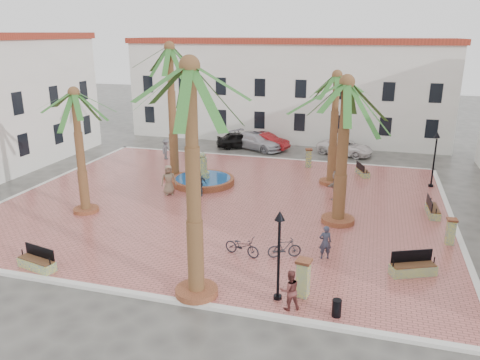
{
  "coord_description": "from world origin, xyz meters",
  "views": [
    {
      "loc": [
        8.37,
        -25.5,
        9.98
      ],
      "look_at": [
        1.0,
        0.0,
        1.6
      ],
      "focal_mm": 35.0,
      "sensor_mm": 36.0,
      "label": 1
    }
  ],
  "objects": [
    {
      "name": "bicycle_a",
      "position": [
        3.03,
        -6.66,
        0.61
      ],
      "size": [
        1.86,
        1.01,
        0.92
      ],
      "primitive_type": "imported",
      "rotation": [
        0.0,
        0.0,
        1.33
      ],
      "color": "black",
      "rests_on": "plaza"
    },
    {
      "name": "palm_sw",
      "position": [
        -7.13,
        -3.81,
        6.17
      ],
      "size": [
        4.66,
        4.66,
        7.11
      ],
      "color": "brown",
      "rests_on": "plaza"
    },
    {
      "name": "building_north",
      "position": [
        -0.0,
        19.99,
        4.77
      ],
      "size": [
        30.4,
        7.4,
        9.5
      ],
      "color": "white",
      "rests_on": "ground"
    },
    {
      "name": "bollard_se",
      "position": [
        6.26,
        -9.37,
        0.96
      ],
      "size": [
        0.64,
        0.64,
        1.56
      ],
      "rotation": [
        0.0,
        0.0,
        -0.17
      ],
      "color": "#8D9B62",
      "rests_on": "plaza"
    },
    {
      "name": "kerb_w",
      "position": [
        -13.0,
        0.0,
        0.08
      ],
      "size": [
        0.3,
        22.3,
        0.16
      ],
      "primitive_type": "cube",
      "color": "silver",
      "rests_on": "ground"
    },
    {
      "name": "bench_se",
      "position": [
        10.49,
        -6.38,
        0.44
      ],
      "size": [
        2.02,
        1.34,
        1.03
      ],
      "rotation": [
        0.0,
        0.0,
        0.42
      ],
      "color": "#8D9B62",
      "rests_on": "plaza"
    },
    {
      "name": "cyclist_b",
      "position": [
        5.92,
        -10.4,
        0.93
      ],
      "size": [
        0.95,
        0.88,
        1.57
      ],
      "primitive_type": "imported",
      "rotation": [
        0.0,
        0.0,
        3.62
      ],
      "color": "brown",
      "rests_on": "plaza"
    },
    {
      "name": "bench_s",
      "position": [
        -5.2,
        -10.38,
        0.43
      ],
      "size": [
        1.94,
        0.95,
        0.98
      ],
      "rotation": [
        0.0,
        0.0,
        -0.22
      ],
      "color": "#8D9B62",
      "rests_on": "plaza"
    },
    {
      "name": "litter_bin",
      "position": [
        7.65,
        -10.4,
        0.48
      ],
      "size": [
        0.34,
        0.34,
        0.67
      ],
      "primitive_type": "cylinder",
      "color": "black",
      "rests_on": "plaza"
    },
    {
      "name": "car_silver",
      "position": [
        -1.54,
        14.12,
        0.75
      ],
      "size": [
        5.58,
        4.07,
        1.5
      ],
      "primitive_type": "imported",
      "rotation": [
        0.0,
        0.0,
        1.14
      ],
      "color": "silver",
      "rests_on": "ground"
    },
    {
      "name": "palm_ne",
      "position": [
        5.89,
        5.38,
        6.56
      ],
      "size": [
        5.07,
        5.07,
        7.6
      ],
      "color": "brown",
      "rests_on": "plaza"
    },
    {
      "name": "car_white",
      "position": [
        6.21,
        14.26,
        0.65
      ],
      "size": [
        5.09,
        3.41,
        1.3
      ],
      "primitive_type": "imported",
      "rotation": [
        0.0,
        0.0,
        1.28
      ],
      "color": "white",
      "rests_on": "ground"
    },
    {
      "name": "car_black",
      "position": [
        -3.1,
        14.25,
        0.73
      ],
      "size": [
        4.59,
        3.25,
        1.45
      ],
      "primitive_type": "imported",
      "rotation": [
        0.0,
        0.0,
        1.97
      ],
      "color": "black",
      "rests_on": "ground"
    },
    {
      "name": "kerb_s",
      "position": [
        0.0,
        -11.0,
        0.08
      ],
      "size": [
        26.3,
        0.3,
        0.16
      ],
      "primitive_type": "cube",
      "color": "silver",
      "rests_on": "ground"
    },
    {
      "name": "car_red",
      "position": [
        -0.8,
        14.52,
        0.71
      ],
      "size": [
        4.54,
        2.54,
        1.42
      ],
      "primitive_type": "imported",
      "rotation": [
        0.0,
        0.0,
        1.31
      ],
      "color": "maroon",
      "rests_on": "ground"
    },
    {
      "name": "pedestrian_fountain_b",
      "position": [
        -1.83,
        0.6,
        0.96
      ],
      "size": [
        0.96,
        0.44,
        1.61
      ],
      "primitive_type": "imported",
      "rotation": [
        0.0,
        0.0,
        0.05
      ],
      "color": "#33475A",
      "rests_on": "plaza"
    },
    {
      "name": "bollard_n",
      "position": [
        3.83,
        9.03,
        0.89
      ],
      "size": [
        0.62,
        0.62,
        1.44
      ],
      "rotation": [
        0.0,
        0.0,
        0.23
      ],
      "color": "#8D9B62",
      "rests_on": "plaza"
    },
    {
      "name": "palm_s",
      "position": [
        2.23,
        -10.4,
        7.97
      ],
      "size": [
        5.47,
        5.47,
        9.14
      ],
      "color": "brown",
      "rests_on": "plaza"
    },
    {
      "name": "fountain",
      "position": [
        -2.47,
        2.94,
        0.45
      ],
      "size": [
        4.25,
        4.25,
        2.2
      ],
      "color": "brown",
      "rests_on": "plaza"
    },
    {
      "name": "palm_e",
      "position": [
        6.94,
        -1.41,
        6.72
      ],
      "size": [
        5.8,
        5.8,
        7.89
      ],
      "color": "brown",
      "rests_on": "plaza"
    },
    {
      "name": "pedestrian_north",
      "position": [
        -7.6,
        8.19,
        0.99
      ],
      "size": [
        0.71,
        1.13,
        1.69
      ],
      "primitive_type": "imported",
      "rotation": [
        0.0,
        0.0,
        1.49
      ],
      "color": "#505156",
      "rests_on": "plaza"
    },
    {
      "name": "bench_e",
      "position": [
        11.97,
        1.11,
        0.43
      ],
      "size": [
        0.69,
        1.91,
        0.99
      ],
      "rotation": [
        0.0,
        0.0,
        1.63
      ],
      "color": "#8D9B62",
      "rests_on": "plaza"
    },
    {
      "name": "ground",
      "position": [
        0.0,
        0.0,
        0.0
      ],
      "size": [
        120.0,
        120.0,
        0.0
      ],
      "primitive_type": "plane",
      "color": "#56544F",
      "rests_on": "ground"
    },
    {
      "name": "cyclist_a",
      "position": [
        6.72,
        -5.91,
        0.95
      ],
      "size": [
        0.68,
        0.56,
        1.59
      ],
      "primitive_type": "imported",
      "rotation": [
        0.0,
        0.0,
        3.5
      ],
      "color": "#313547",
      "rests_on": "plaza"
    },
    {
      "name": "bench_ne",
      "position": [
        7.89,
        7.99,
        0.4
      ],
      "size": [
        1.1,
        1.74,
        0.88
      ],
      "rotation": [
        0.0,
        0.0,
        1.96
      ],
      "color": "#8D9B62",
      "rests_on": "plaza"
    },
    {
      "name": "bollard_e",
      "position": [
        12.39,
        -2.72,
        0.83
      ],
      "size": [
        0.5,
        0.5,
        1.32
      ],
      "rotation": [
        0.0,
        0.0,
        0.07
      ],
      "color": "#8D9B62",
      "rests_on": "plaza"
    },
    {
      "name": "kerb_n",
      "position": [
        0.0,
        11.0,
        0.08
      ],
      "size": [
        26.3,
        0.3,
        0.16
      ],
      "primitive_type": "cube",
      "color": "silver",
      "rests_on": "ground"
    },
    {
      "name": "lamppost_e",
      "position": [
        12.4,
        6.56,
        2.66
      ],
      "size": [
        0.4,
        0.4,
        3.7
      ],
      "color": "black",
      "rests_on": "plaza"
    },
    {
      "name": "bicycle_b",
      "position": [
        4.94,
        -6.33,
        0.62
      ],
      "size": [
        1.61,
        1.01,
        0.94
      ],
      "primitive_type": "imported",
      "rotation": [
        0.0,
        0.0,
        1.97
      ],
      "color": "black",
      "rests_on": "plaza"
    },
    {
      "name": "kerb_e",
      "position": [
        13.0,
        0.0,
        0.08
      ],
      "size": [
        0.3,
        22.3,
        0.16
      ],
      "primitive_type": "cube",
      "color": "silver",
      "rests_on": "ground"
    },
    {
      "name": "plaza",
      "position": [
        0.0,
        0.0,
        0.07
      ],
      "size": [
        26.0,
        22.0,
        0.15
      ],
      "primitive_type": "cube",
      "color": "#B85E57",
      "rests_on": "ground"
    },
    {
      "name": "lamppost_s",
      "position": [
        5.36,
        -9.85,
        2.62
      ],
      "size": [
        0.4,
        0.4,
        3.65
      ],
      "color": "black",
      "rests_on": "plaza"
    },
    {
      "name": "palm_nw",
      "position": [
        -4.82,
        3.57,
        8.17
      ],
      "size": [
        5.3,
        5.3,
        9.32
      ],
      "color": "brown",
      "rests_on": "plaza"
    },
    {
      "name": "pedestrian_east",
      "position": [
        6.47,
        2.35,
        1.06
      ],
      "size": [
        0.93,
        1.78,
        1.83
      ],
      "primitive_type": "imported",
      "rotation": [
        0.0,
        0.0,
        -1.81
      ],
      "color": "#7C6A60",
      "rests_on": "plaza"
    },
    {
      "name": "pedestrian_fountain_a",
      "position": [
        -3.77,
        0.25,
        1.11
      ],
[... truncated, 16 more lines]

